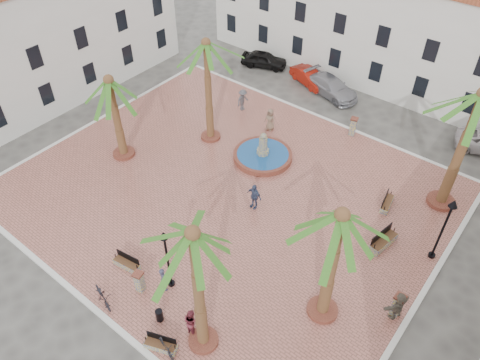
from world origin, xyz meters
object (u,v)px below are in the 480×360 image
(palm_e, at_px, (339,229))
(bollard_e, at_px, (397,305))
(cyclist_b, at_px, (191,321))
(bollard_n, at_px, (353,126))
(car_silver, at_px, (331,87))
(bench_ne, at_px, (387,203))
(lamppost_s, at_px, (166,250))
(fountain, at_px, (263,155))
(cyclist_a, at_px, (163,279))
(car_black, at_px, (264,59))
(lamppost_e, at_px, (447,220))
(pedestrian_north, at_px, (243,100))
(bicycle_b, at_px, (165,347))
(pedestrian_fountain_b, at_px, (254,196))
(bench_e, at_px, (383,242))
(bench_s, at_px, (127,264))
(car_red, at_px, (309,77))
(pedestrian_east, at_px, (398,306))
(palm_s, at_px, (194,248))
(bench_se, at_px, (161,345))
(bicycle_a, at_px, (103,296))
(palm_sw, at_px, (111,91))
(pedestrian_fountain_a, at_px, (270,120))
(bollard_se, at_px, (139,281))
(litter_bin, at_px, (159,315))
(palm_ne, at_px, (478,109))

(palm_e, height_order, bollard_e, palm_e)
(cyclist_b, bearing_deg, bollard_e, -133.28)
(bollard_n, distance_m, car_silver, 5.91)
(bench_ne, xyz_separation_m, lamppost_s, (-6.38, -12.51, 2.57))
(cyclist_b, bearing_deg, fountain, -65.00)
(cyclist_a, height_order, car_silver, cyclist_a)
(palm_e, distance_m, car_black, 26.35)
(lamppost_e, height_order, pedestrian_north, lamppost_e)
(bicycle_b, distance_m, car_black, 28.44)
(pedestrian_fountain_b, height_order, car_silver, pedestrian_fountain_b)
(bollard_n, bearing_deg, pedestrian_fountain_b, -96.16)
(bench_e, height_order, cyclist_a, cyclist_a)
(bench_ne, bearing_deg, lamppost_e, -129.38)
(bollard_n, bearing_deg, bench_s, -101.54)
(fountain, xyz_separation_m, bicycle_b, (5.00, -14.46, 0.17))
(bench_s, distance_m, bench_e, 14.45)
(bench_s, relative_size, lamppost_s, 0.40)
(bollard_e, xyz_separation_m, car_red, (-15.56, 16.66, -0.27))
(car_red, bearing_deg, bench_s, -152.31)
(cyclist_b, relative_size, pedestrian_east, 0.96)
(pedestrian_north, bearing_deg, bollard_e, -115.81)
(palm_s, xyz_separation_m, pedestrian_east, (6.59, 6.99, -6.08))
(bench_se, relative_size, cyclist_b, 0.98)
(pedestrian_east, bearing_deg, bicycle_a, -32.44)
(bicycle_b, relative_size, car_silver, 0.30)
(bench_e, relative_size, bicycle_a, 1.12)
(bicycle_b, xyz_separation_m, pedestrian_north, (-9.87, 18.39, 0.43))
(cyclist_b, bearing_deg, cyclist_a, -15.32)
(bicycle_a, xyz_separation_m, pedestrian_fountain_b, (1.89, 10.24, 0.43))
(palm_sw, bearing_deg, bench_s, -40.11)
(bench_se, distance_m, cyclist_b, 1.77)
(lamppost_e, xyz_separation_m, pedestrian_fountain_a, (-14.20, 4.20, -2.10))
(bollard_se, height_order, car_black, bollard_se)
(car_black, bearing_deg, litter_bin, -175.39)
(lamppost_s, relative_size, car_red, 1.06)
(car_red, bearing_deg, pedestrian_east, -116.24)
(pedestrian_north, bearing_deg, pedestrian_fountain_a, -101.21)
(bench_se, bearing_deg, car_silver, 80.98)
(palm_sw, distance_m, litter_bin, 14.58)
(litter_bin, xyz_separation_m, car_silver, (-4.21, 23.88, 0.23))
(bench_s, distance_m, car_red, 23.19)
(palm_e, bearing_deg, bollard_se, -149.45)
(palm_s, distance_m, bench_se, 7.02)
(palm_ne, distance_m, pedestrian_east, 11.24)
(bollard_n, relative_size, car_silver, 0.28)
(bicycle_b, height_order, pedestrian_fountain_b, pedestrian_fountain_b)
(pedestrian_north, xyz_separation_m, car_black, (-3.01, 6.96, -0.34))
(cyclist_b, bearing_deg, bench_ne, -101.85)
(bollard_se, distance_m, pedestrian_east, 13.05)
(bollard_e, bearing_deg, fountain, 154.93)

